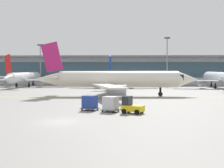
{
  "coord_description": "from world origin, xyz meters",
  "views": [
    {
      "loc": [
        6.48,
        -32.51,
        5.52
      ],
      "look_at": [
        4.83,
        17.86,
        3.0
      ],
      "focal_mm": 51.57,
      "sensor_mm": 36.0,
      "label": 1
    }
  ],
  "objects_px": {
    "apron_light_mast_1": "(40,62)",
    "apron_light_mast_2": "(167,59)",
    "taxiing_regional_jet": "(117,80)",
    "cargo_dolly_lead": "(111,104)",
    "gate_airplane_3": "(221,78)",
    "gate_airplane_2": "(114,78)",
    "gate_airplane_1": "(24,77)",
    "cargo_dolly_trailing": "(90,102)",
    "baggage_tug": "(131,106)"
  },
  "relations": [
    {
      "from": "apron_light_mast_1",
      "to": "apron_light_mast_2",
      "type": "height_order",
      "value": "apron_light_mast_2"
    },
    {
      "from": "taxiing_regional_jet",
      "to": "cargo_dolly_lead",
      "type": "relative_size",
      "value": 12.41
    },
    {
      "from": "cargo_dolly_lead",
      "to": "apron_light_mast_2",
      "type": "distance_m",
      "value": 64.2
    },
    {
      "from": "gate_airplane_3",
      "to": "cargo_dolly_lead",
      "type": "distance_m",
      "value": 55.28
    },
    {
      "from": "apron_light_mast_1",
      "to": "gate_airplane_3",
      "type": "bearing_deg",
      "value": -17.52
    },
    {
      "from": "gate_airplane_2",
      "to": "gate_airplane_3",
      "type": "xyz_separation_m",
      "value": [
        28.88,
        -0.94,
        0.22
      ]
    },
    {
      "from": "cargo_dolly_lead",
      "to": "apron_light_mast_1",
      "type": "relative_size",
      "value": 0.2
    },
    {
      "from": "gate_airplane_3",
      "to": "taxiing_regional_jet",
      "type": "height_order",
      "value": "taxiing_regional_jet"
    },
    {
      "from": "gate_airplane_1",
      "to": "taxiing_regional_jet",
      "type": "height_order",
      "value": "taxiing_regional_jet"
    },
    {
      "from": "cargo_dolly_lead",
      "to": "apron_light_mast_2",
      "type": "bearing_deg",
      "value": 102.38
    },
    {
      "from": "cargo_dolly_trailing",
      "to": "apron_light_mast_1",
      "type": "relative_size",
      "value": 0.2
    },
    {
      "from": "gate_airplane_1",
      "to": "baggage_tug",
      "type": "bearing_deg",
      "value": -147.04
    },
    {
      "from": "baggage_tug",
      "to": "gate_airplane_2",
      "type": "bearing_deg",
      "value": 120.33
    },
    {
      "from": "gate_airplane_1",
      "to": "apron_light_mast_1",
      "type": "height_order",
      "value": "apron_light_mast_1"
    },
    {
      "from": "gate_airplane_3",
      "to": "apron_light_mast_2",
      "type": "bearing_deg",
      "value": 38.08
    },
    {
      "from": "gate_airplane_1",
      "to": "baggage_tug",
      "type": "xyz_separation_m",
      "value": [
        29.74,
        -54.02,
        -1.86
      ]
    },
    {
      "from": "taxiing_regional_jet",
      "to": "baggage_tug",
      "type": "relative_size",
      "value": 10.9
    },
    {
      "from": "gate_airplane_2",
      "to": "apron_light_mast_1",
      "type": "relative_size",
      "value": 2.01
    },
    {
      "from": "gate_airplane_1",
      "to": "gate_airplane_2",
      "type": "height_order",
      "value": "gate_airplane_1"
    },
    {
      "from": "gate_airplane_1",
      "to": "cargo_dolly_lead",
      "type": "distance_m",
      "value": 59.37
    },
    {
      "from": "gate_airplane_3",
      "to": "taxiing_regional_jet",
      "type": "xyz_separation_m",
      "value": [
        -27.69,
        -24.99,
        0.33
      ]
    },
    {
      "from": "gate_airplane_3",
      "to": "baggage_tug",
      "type": "xyz_separation_m",
      "value": [
        -25.54,
        -48.85,
        -1.98
      ]
    },
    {
      "from": "gate_airplane_1",
      "to": "apron_light_mast_2",
      "type": "bearing_deg",
      "value": -73.83
    },
    {
      "from": "taxiing_regional_jet",
      "to": "cargo_dolly_trailing",
      "type": "distance_m",
      "value": 21.56
    },
    {
      "from": "taxiing_regional_jet",
      "to": "cargo_dolly_lead",
      "type": "bearing_deg",
      "value": -92.2
    },
    {
      "from": "baggage_tug",
      "to": "apron_light_mast_1",
      "type": "distance_m",
      "value": 71.72
    },
    {
      "from": "gate_airplane_2",
      "to": "apron_light_mast_2",
      "type": "relative_size",
      "value": 1.75
    },
    {
      "from": "gate_airplane_1",
      "to": "cargo_dolly_lead",
      "type": "relative_size",
      "value": 10.7
    },
    {
      "from": "gate_airplane_2",
      "to": "cargo_dolly_lead",
      "type": "xyz_separation_m",
      "value": [
        0.8,
        -48.51,
        -1.59
      ]
    },
    {
      "from": "cargo_dolly_lead",
      "to": "apron_light_mast_1",
      "type": "height_order",
      "value": "apron_light_mast_1"
    },
    {
      "from": "taxiing_regional_jet",
      "to": "apron_light_mast_2",
      "type": "distance_m",
      "value": 42.41
    },
    {
      "from": "taxiing_regional_jet",
      "to": "apron_light_mast_1",
      "type": "distance_m",
      "value": 49.35
    },
    {
      "from": "gate_airplane_1",
      "to": "taxiing_regional_jet",
      "type": "distance_m",
      "value": 40.88
    },
    {
      "from": "gate_airplane_1",
      "to": "taxiing_regional_jet",
      "type": "bearing_deg",
      "value": -133.43
    },
    {
      "from": "cargo_dolly_trailing",
      "to": "taxiing_regional_jet",
      "type": "bearing_deg",
      "value": 108.04
    },
    {
      "from": "gate_airplane_1",
      "to": "cargo_dolly_trailing",
      "type": "bearing_deg",
      "value": -150.44
    },
    {
      "from": "gate_airplane_2",
      "to": "apron_light_mast_1",
      "type": "xyz_separation_m",
      "value": [
        -24.6,
        15.95,
        4.67
      ]
    },
    {
      "from": "gate_airplane_2",
      "to": "apron_light_mast_2",
      "type": "height_order",
      "value": "apron_light_mast_2"
    },
    {
      "from": "gate_airplane_1",
      "to": "apron_light_mast_1",
      "type": "distance_m",
      "value": 12.69
    },
    {
      "from": "gate_airplane_3",
      "to": "apron_light_mast_1",
      "type": "bearing_deg",
      "value": 69.29
    },
    {
      "from": "gate_airplane_3",
      "to": "cargo_dolly_lead",
      "type": "xyz_separation_m",
      "value": [
        -28.09,
        -47.58,
        -1.82
      ]
    },
    {
      "from": "gate_airplane_1",
      "to": "cargo_dolly_trailing",
      "type": "xyz_separation_m",
      "value": [
        24.44,
        -51.38,
        -1.7
      ]
    },
    {
      "from": "baggage_tug",
      "to": "apron_light_mast_1",
      "type": "height_order",
      "value": "apron_light_mast_1"
    },
    {
      "from": "gate_airplane_2",
      "to": "apron_light_mast_1",
      "type": "distance_m",
      "value": 29.69
    },
    {
      "from": "gate_airplane_3",
      "to": "cargo_dolly_trailing",
      "type": "height_order",
      "value": "gate_airplane_3"
    },
    {
      "from": "gate_airplane_1",
      "to": "gate_airplane_2",
      "type": "bearing_deg",
      "value": -95.0
    },
    {
      "from": "cargo_dolly_lead",
      "to": "baggage_tug",
      "type": "bearing_deg",
      "value": -0.0
    },
    {
      "from": "gate_airplane_3",
      "to": "taxiing_regional_jet",
      "type": "bearing_deg",
      "value": 128.87
    },
    {
      "from": "baggage_tug",
      "to": "apron_light_mast_2",
      "type": "xyz_separation_m",
      "value": [
        12.99,
        63.14,
        7.4
      ]
    },
    {
      "from": "gate_airplane_1",
      "to": "baggage_tug",
      "type": "relative_size",
      "value": 9.4
    }
  ]
}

